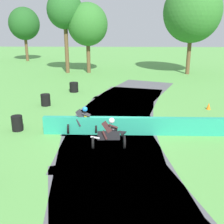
% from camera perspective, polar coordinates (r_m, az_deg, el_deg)
% --- Properties ---
extents(ground_plane, '(120.00, 120.00, 0.00)m').
position_cam_1_polar(ground_plane, '(13.85, -0.16, -4.62)').
color(ground_plane, '#569947').
extents(track_asphalt, '(8.16, 29.28, 0.01)m').
position_cam_1_polar(track_asphalt, '(13.85, 3.39, -4.64)').
color(track_asphalt, '#515156').
rests_on(track_asphalt, ground).
extents(safety_barrier, '(17.37, 0.37, 0.90)m').
position_cam_1_polar(safety_barrier, '(14.51, 21.11, -2.90)').
color(safety_barrier, '#239375').
rests_on(safety_barrier, ground).
extents(motorcycle_lead_yellow, '(1.68, 0.73, 1.42)m').
position_cam_1_polar(motorcycle_lead_yellow, '(13.80, -5.92, -1.87)').
color(motorcycle_lead_yellow, black).
rests_on(motorcycle_lead_yellow, ground).
extents(motorcycle_chase_black, '(1.68, 0.89, 1.42)m').
position_cam_1_polar(motorcycle_chase_black, '(12.18, -0.36, -4.63)').
color(motorcycle_chase_black, black).
rests_on(motorcycle_chase_black, ground).
extents(tire_stack_near, '(0.71, 0.71, 0.80)m').
position_cam_1_polar(tire_stack_near, '(22.78, -7.99, 5.17)').
color(tire_stack_near, black).
rests_on(tire_stack_near, ground).
extents(tire_stack_mid_a, '(0.64, 0.64, 0.80)m').
position_cam_1_polar(tire_stack_mid_a, '(19.18, -13.74, 2.48)').
color(tire_stack_mid_a, black).
rests_on(tire_stack_mid_a, ground).
extents(tire_stack_mid_b, '(0.57, 0.57, 0.80)m').
position_cam_1_polar(tire_stack_mid_b, '(15.01, -19.25, -2.23)').
color(tire_stack_mid_b, black).
rests_on(tire_stack_mid_b, ground).
extents(traffic_cone, '(0.28, 0.28, 0.44)m').
position_cam_1_polar(traffic_cone, '(18.91, 19.59, 1.17)').
color(traffic_cone, orange).
rests_on(traffic_cone, ground).
extents(tree_far_left, '(4.56, 4.56, 7.94)m').
position_cam_1_polar(tree_far_left, '(44.97, -17.92, 17.17)').
color(tree_far_left, brown).
rests_on(tree_far_left, ground).
extents(tree_far_right, '(4.48, 4.48, 7.74)m').
position_cam_1_polar(tree_far_right, '(31.96, -5.13, 17.77)').
color(tree_far_right, brown).
rests_on(tree_far_right, ground).
extents(tree_mid_rise, '(3.91, 3.91, 8.95)m').
position_cam_1_polar(tree_mid_rise, '(32.20, -9.87, 20.21)').
color(tree_mid_rise, brown).
rests_on(tree_mid_rise, ground).
extents(tree_behind_barrier, '(6.17, 6.17, 9.90)m').
position_cam_1_polar(tree_behind_barrier, '(32.07, 16.48, 19.46)').
color(tree_behind_barrier, brown).
rests_on(tree_behind_barrier, ground).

